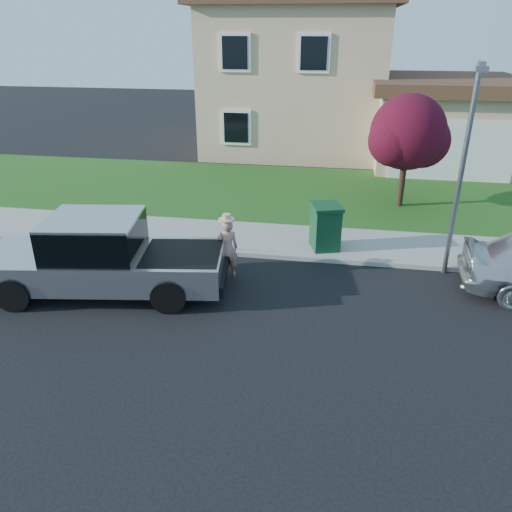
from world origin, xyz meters
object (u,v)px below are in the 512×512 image
(ornamental_tree, at_px, (409,136))
(trash_bin, at_px, (325,226))
(woman, at_px, (227,247))
(street_lamp, at_px, (464,162))
(pickup_truck, at_px, (102,258))

(ornamental_tree, xyz_separation_m, trash_bin, (-2.36, -4.09, -1.65))
(ornamental_tree, bearing_deg, woman, -128.17)
(woman, distance_m, street_lamp, 5.73)
(street_lamp, bearing_deg, trash_bin, 173.27)
(pickup_truck, relative_size, ornamental_tree, 1.57)
(ornamental_tree, distance_m, trash_bin, 5.01)
(trash_bin, bearing_deg, woman, -158.65)
(pickup_truck, height_order, street_lamp, street_lamp)
(pickup_truck, distance_m, trash_bin, 5.71)
(woman, bearing_deg, street_lamp, 167.97)
(woman, xyz_separation_m, trash_bin, (2.25, 1.78, 0.00))
(pickup_truck, distance_m, ornamental_tree, 10.24)
(pickup_truck, bearing_deg, street_lamp, 7.81)
(woman, relative_size, ornamental_tree, 0.44)
(pickup_truck, relative_size, street_lamp, 1.16)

